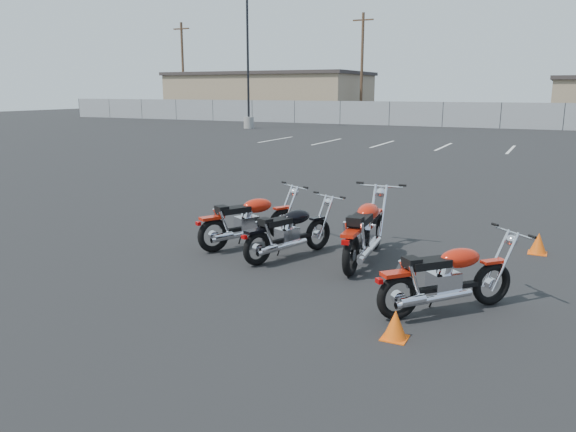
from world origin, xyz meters
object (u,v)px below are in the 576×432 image
at_px(motorcycle_second_black, 289,232).
at_px(motorcycle_rear_red, 447,278).
at_px(motorcycle_front_red, 249,220).
at_px(motorcycle_third_red, 365,231).

height_order(motorcycle_second_black, motorcycle_rear_red, motorcycle_rear_red).
xyz_separation_m(motorcycle_front_red, motorcycle_third_red, (2.09, -0.01, 0.05)).
xyz_separation_m(motorcycle_second_black, motorcycle_third_red, (1.16, 0.31, 0.07)).
distance_m(motorcycle_front_red, motorcycle_third_red, 2.09).
xyz_separation_m(motorcycle_front_red, motorcycle_rear_red, (3.63, -1.55, -0.01)).
xyz_separation_m(motorcycle_second_black, motorcycle_rear_red, (2.71, -1.23, 0.01)).
bearing_deg(motorcycle_front_red, motorcycle_rear_red, -23.05).
bearing_deg(motorcycle_rear_red, motorcycle_third_red, 135.10).
distance_m(motorcycle_front_red, motorcycle_rear_red, 3.95).
relative_size(motorcycle_front_red, motorcycle_second_black, 1.04).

